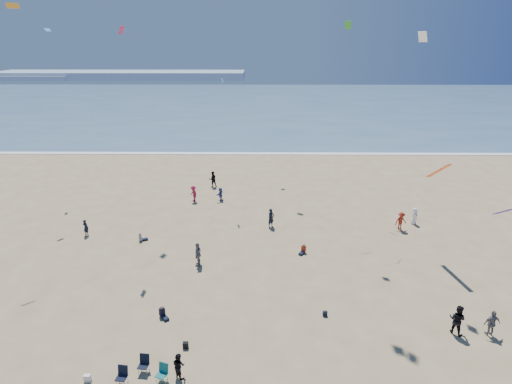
{
  "coord_description": "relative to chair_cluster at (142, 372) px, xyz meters",
  "views": [
    {
      "loc": [
        2.23,
        -14.62,
        16.53
      ],
      "look_at": [
        2.0,
        8.0,
        7.86
      ],
      "focal_mm": 28.0,
      "sensor_mm": 36.0,
      "label": 1
    }
  ],
  "objects": [
    {
      "name": "surf_line",
      "position": [
        3.82,
        43.81,
        -0.46
      ],
      "size": [
        220.0,
        1.2,
        0.08
      ],
      "primitive_type": "cube",
      "color": "white",
      "rests_on": "ground"
    },
    {
      "name": "headland_far",
      "position": [
        -56.18,
        168.81,
        1.1
      ],
      "size": [
        110.0,
        20.0,
        3.2
      ],
      "primitive_type": "cube",
      "color": "#7A8EA8",
      "rests_on": "ground"
    },
    {
      "name": "seated_group",
      "position": [
        4.26,
        5.1,
        -0.08
      ],
      "size": [
        15.91,
        23.11,
        0.84
      ],
      "color": "silver",
      "rests_on": "ground"
    },
    {
      "name": "black_backpack",
      "position": [
        1.83,
        2.29,
        -0.31
      ],
      "size": [
        0.3,
        0.22,
        0.38
      ],
      "primitive_type": "cube",
      "color": "black",
      "rests_on": "ground"
    },
    {
      "name": "navy_bag",
      "position": [
        10.24,
        5.21,
        -0.33
      ],
      "size": [
        0.28,
        0.18,
        0.34
      ],
      "primitive_type": "cube",
      "color": "black",
      "rests_on": "ground"
    },
    {
      "name": "standing_flyers",
      "position": [
        6.9,
        12.35,
        0.37
      ],
      "size": [
        34.83,
        33.52,
        1.95
      ],
      "color": "slate",
      "rests_on": "ground"
    },
    {
      "name": "kites_aloft",
      "position": [
        11.95,
        12.2,
        14.65
      ],
      "size": [
        43.62,
        45.3,
        29.09
      ],
      "color": "#FD4126",
      "rests_on": "ground"
    },
    {
      "name": "headland_near",
      "position": [
        -96.18,
        163.81,
        0.5
      ],
      "size": [
        40.0,
        14.0,
        2.0
      ],
      "primitive_type": "cube",
      "color": "#7A8EA8",
      "rests_on": "ground"
    },
    {
      "name": "chair_cluster",
      "position": [
        0.0,
        0.0,
        0.0
      ],
      "size": [
        2.72,
        1.47,
        1.0
      ],
      "color": "black",
      "rests_on": "ground"
    },
    {
      "name": "ocean",
      "position": [
        3.82,
        93.81,
        -0.47
      ],
      "size": [
        220.0,
        100.0,
        0.06
      ],
      "primitive_type": "cube",
      "color": "#476B84",
      "rests_on": "ground"
    },
    {
      "name": "white_tote",
      "position": [
        -2.81,
        -0.15,
        -0.3
      ],
      "size": [
        0.35,
        0.2,
        0.4
      ],
      "primitive_type": "cube",
      "color": "white",
      "rests_on": "ground"
    }
  ]
}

